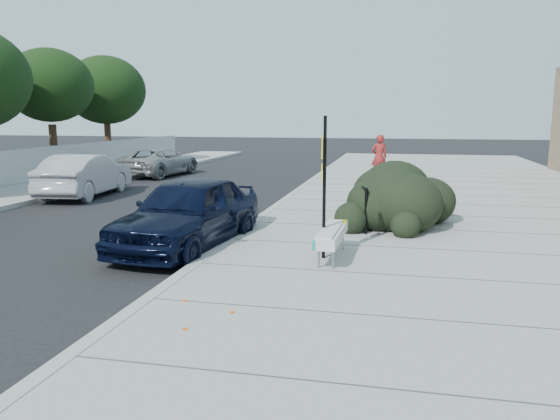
{
  "coord_description": "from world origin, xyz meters",
  "views": [
    {
      "loc": [
        3.57,
        -9.12,
        2.82
      ],
      "look_at": [
        1.34,
        1.09,
        1.0
      ],
      "focal_mm": 35.0,
      "sensor_mm": 36.0,
      "label": 1
    }
  ],
  "objects_px": {
    "sedan_navy": "(188,212)",
    "wagon_silver": "(85,175)",
    "suv_silver": "(159,162)",
    "sign_post": "(324,179)",
    "bench": "(332,235)",
    "bike_rack": "(362,204)",
    "pedestrian": "(379,157)"
  },
  "relations": [
    {
      "from": "suv_silver",
      "to": "pedestrian",
      "type": "xyz_separation_m",
      "value": [
        10.23,
        -0.53,
        0.44
      ]
    },
    {
      "from": "bike_rack",
      "to": "pedestrian",
      "type": "xyz_separation_m",
      "value": [
        -0.04,
        10.79,
        0.3
      ]
    },
    {
      "from": "wagon_silver",
      "to": "bench",
      "type": "bearing_deg",
      "value": 137.17
    },
    {
      "from": "sign_post",
      "to": "sedan_navy",
      "type": "distance_m",
      "value": 3.24
    },
    {
      "from": "sign_post",
      "to": "bench",
      "type": "bearing_deg",
      "value": -3.08
    },
    {
      "from": "bench",
      "to": "pedestrian",
      "type": "relative_size",
      "value": 1.01
    },
    {
      "from": "wagon_silver",
      "to": "suv_silver",
      "type": "xyz_separation_m",
      "value": [
        -0.33,
        6.81,
        -0.1
      ]
    },
    {
      "from": "sedan_navy",
      "to": "pedestrian",
      "type": "relative_size",
      "value": 2.43
    },
    {
      "from": "bench",
      "to": "suv_silver",
      "type": "bearing_deg",
      "value": 126.64
    },
    {
      "from": "wagon_silver",
      "to": "suv_silver",
      "type": "bearing_deg",
      "value": -93.31
    },
    {
      "from": "bench",
      "to": "bike_rack",
      "type": "distance_m",
      "value": 2.66
    },
    {
      "from": "bench",
      "to": "wagon_silver",
      "type": "distance_m",
      "value": 11.92
    },
    {
      "from": "pedestrian",
      "to": "suv_silver",
      "type": "bearing_deg",
      "value": -18.5
    },
    {
      "from": "sign_post",
      "to": "wagon_silver",
      "type": "height_order",
      "value": "sign_post"
    },
    {
      "from": "pedestrian",
      "to": "wagon_silver",
      "type": "bearing_deg",
      "value": 16.83
    },
    {
      "from": "sedan_navy",
      "to": "suv_silver",
      "type": "bearing_deg",
      "value": 123.36
    },
    {
      "from": "bench",
      "to": "sign_post",
      "type": "relative_size",
      "value": 0.71
    },
    {
      "from": "bench",
      "to": "sedan_navy",
      "type": "bearing_deg",
      "value": 167.39
    },
    {
      "from": "bench",
      "to": "wagon_silver",
      "type": "bearing_deg",
      "value": 144.56
    },
    {
      "from": "bike_rack",
      "to": "pedestrian",
      "type": "bearing_deg",
      "value": 72.23
    },
    {
      "from": "sedan_navy",
      "to": "suv_silver",
      "type": "height_order",
      "value": "sedan_navy"
    },
    {
      "from": "bench",
      "to": "sedan_navy",
      "type": "xyz_separation_m",
      "value": [
        -3.18,
        0.79,
        0.17
      ]
    },
    {
      "from": "sign_post",
      "to": "wagon_silver",
      "type": "distance_m",
      "value": 11.83
    },
    {
      "from": "bike_rack",
      "to": "wagon_silver",
      "type": "relative_size",
      "value": 0.23
    },
    {
      "from": "sign_post",
      "to": "suv_silver",
      "type": "relative_size",
      "value": 0.57
    },
    {
      "from": "suv_silver",
      "to": "wagon_silver",
      "type": "bearing_deg",
      "value": 99.26
    },
    {
      "from": "sedan_navy",
      "to": "wagon_silver",
      "type": "bearing_deg",
      "value": 141.49
    },
    {
      "from": "sedan_navy",
      "to": "wagon_silver",
      "type": "distance_m",
      "value": 8.99
    },
    {
      "from": "wagon_silver",
      "to": "suv_silver",
      "type": "height_order",
      "value": "wagon_silver"
    },
    {
      "from": "bike_rack",
      "to": "sedan_navy",
      "type": "height_order",
      "value": "sedan_navy"
    },
    {
      "from": "bench",
      "to": "wagon_silver",
      "type": "xyz_separation_m",
      "value": [
        -9.55,
        7.13,
        0.15
      ]
    },
    {
      "from": "bike_rack",
      "to": "sedan_navy",
      "type": "bearing_deg",
      "value": -170.78
    }
  ]
}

